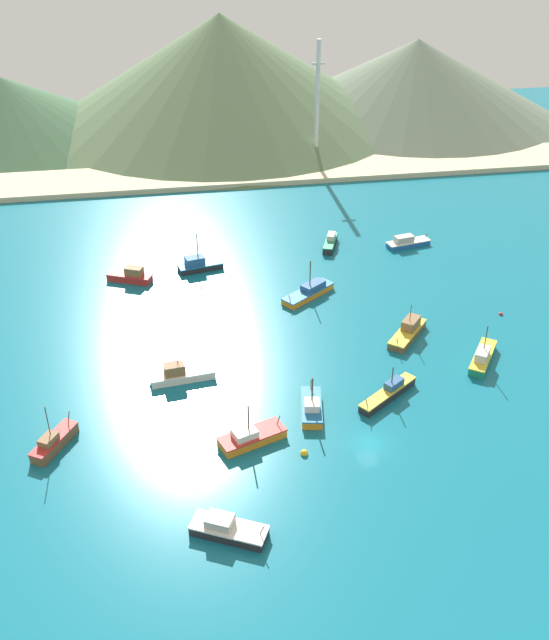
% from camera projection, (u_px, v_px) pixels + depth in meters
% --- Properties ---
extents(ground, '(260.00, 280.00, 0.50)m').
position_uv_depth(ground, '(317.00, 323.00, 114.62)').
color(ground, '#146B7F').
extents(fishing_boat_0, '(7.19, 8.79, 6.35)m').
position_uv_depth(fishing_boat_0, '(483.00, 357.00, 104.14)').
color(fishing_boat_0, '#198466').
rests_on(fishing_boat_0, ground).
extents(fishing_boat_1, '(9.08, 5.80, 5.70)m').
position_uv_depth(fishing_boat_1, '(251.00, 437.00, 89.20)').
color(fishing_boat_1, orange).
rests_on(fishing_boat_1, ground).
extents(fishing_boat_2, '(8.95, 4.12, 2.21)m').
position_uv_depth(fishing_boat_2, '(407.00, 242.00, 138.20)').
color(fishing_boat_2, '#1E5BA8').
rests_on(fishing_boat_2, ground).
extents(fishing_boat_3, '(9.69, 7.69, 4.78)m').
position_uv_depth(fishing_boat_3, '(388.00, 393.00, 96.99)').
color(fishing_boat_3, '#232328').
rests_on(fishing_boat_3, ground).
extents(fishing_boat_4, '(8.21, 5.46, 2.76)m').
position_uv_depth(fishing_boat_4, '(131.00, 276.00, 125.73)').
color(fishing_boat_4, red).
rests_on(fishing_boat_4, ground).
extents(fishing_boat_5, '(4.04, 8.09, 5.81)m').
position_uv_depth(fishing_boat_5, '(312.00, 407.00, 94.24)').
color(fishing_boat_5, orange).
rests_on(fishing_boat_5, ground).
extents(fishing_boat_6, '(8.24, 8.95, 5.62)m').
position_uv_depth(fishing_boat_6, '(408.00, 331.00, 110.08)').
color(fishing_boat_6, brown).
rests_on(fishing_boat_6, ground).
extents(fishing_boat_7, '(9.41, 3.61, 5.75)m').
position_uv_depth(fishing_boat_7, '(181.00, 374.00, 100.48)').
color(fishing_boat_7, silver).
rests_on(fishing_boat_7, ground).
extents(fishing_boat_9, '(10.14, 8.56, 6.54)m').
position_uv_depth(fishing_boat_9, '(309.00, 292.00, 121.22)').
color(fishing_boat_9, orange).
rests_on(fishing_boat_9, ground).
extents(fishing_boat_10, '(8.76, 6.37, 2.41)m').
position_uv_depth(fishing_boat_10, '(227.00, 529.00, 76.38)').
color(fishing_boat_10, '#232328').
rests_on(fishing_boat_10, ground).
extents(fishing_boat_11, '(4.63, 7.94, 2.36)m').
position_uv_depth(fishing_boat_11, '(330.00, 242.00, 137.89)').
color(fishing_boat_11, '#232328').
rests_on(fishing_boat_11, ground).
extents(fishing_boat_12, '(5.62, 7.42, 6.59)m').
position_uv_depth(fishing_boat_12, '(54.00, 442.00, 88.21)').
color(fishing_boat_12, brown).
rests_on(fishing_boat_12, ground).
extents(fishing_boat_13, '(8.47, 4.64, 7.05)m').
position_uv_depth(fishing_boat_13, '(199.00, 265.00, 129.56)').
color(fishing_boat_13, '#232328').
rests_on(fishing_boat_13, ground).
extents(buoy_0, '(0.64, 0.64, 0.64)m').
position_uv_depth(buoy_0, '(501.00, 314.00, 116.24)').
color(buoy_0, red).
rests_on(buoy_0, ground).
extents(buoy_1, '(0.94, 0.94, 0.94)m').
position_uv_depth(buoy_1, '(304.00, 453.00, 87.56)').
color(buoy_1, gold).
rests_on(buoy_1, ground).
extents(beach_strip, '(247.00, 16.68, 1.20)m').
position_uv_depth(beach_strip, '(254.00, 173.00, 172.42)').
color(beach_strip, beige).
rests_on(beach_strip, ground).
extents(hill_west, '(70.34, 70.34, 16.39)m').
position_uv_depth(hill_west, '(4.00, 107.00, 195.15)').
color(hill_west, '#3D6042').
rests_on(hill_west, ground).
extents(hill_central, '(106.06, 106.06, 30.57)m').
position_uv_depth(hill_central, '(221.00, 71.00, 201.29)').
color(hill_central, '#56704C').
rests_on(hill_central, ground).
extents(hill_east, '(89.22, 89.22, 22.44)m').
position_uv_depth(hill_east, '(415.00, 79.00, 210.57)').
color(hill_east, '#60705B').
rests_on(hill_east, ground).
extents(radio_tower, '(3.00, 2.40, 29.96)m').
position_uv_depth(radio_tower, '(317.00, 104.00, 170.61)').
color(radio_tower, silver).
rests_on(radio_tower, ground).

